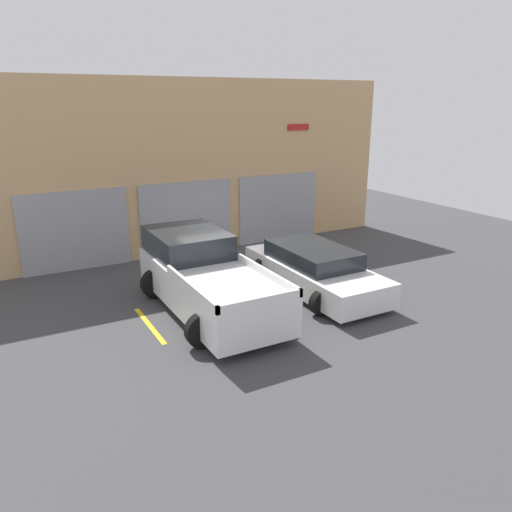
# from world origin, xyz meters

# --- Properties ---
(ground_plane) EXTENTS (28.00, 28.00, 0.00)m
(ground_plane) POSITION_xyz_m (0.00, 0.00, 0.00)
(ground_plane) COLOR #3D3D3F
(shophouse_building) EXTENTS (15.43, 0.68, 5.77)m
(shophouse_building) POSITION_xyz_m (-0.01, 3.29, 2.83)
(shophouse_building) COLOR tan
(shophouse_building) RESTS_ON ground
(pickup_truck) EXTENTS (2.54, 5.19, 1.78)m
(pickup_truck) POSITION_xyz_m (-1.57, -1.77, 0.84)
(pickup_truck) COLOR white
(pickup_truck) RESTS_ON ground
(sedan_white) EXTENTS (2.26, 4.71, 1.24)m
(sedan_white) POSITION_xyz_m (1.57, -2.03, 0.59)
(sedan_white) COLOR white
(sedan_white) RESTS_ON ground
(parking_stripe_far_left) EXTENTS (0.12, 2.20, 0.01)m
(parking_stripe_far_left) POSITION_xyz_m (-3.14, -2.06, 0.00)
(parking_stripe_far_left) COLOR gold
(parking_stripe_far_left) RESTS_ON ground
(parking_stripe_left) EXTENTS (0.12, 2.20, 0.01)m
(parking_stripe_left) POSITION_xyz_m (0.00, -2.06, 0.00)
(parking_stripe_left) COLOR gold
(parking_stripe_left) RESTS_ON ground
(parking_stripe_centre) EXTENTS (0.12, 2.20, 0.01)m
(parking_stripe_centre) POSITION_xyz_m (3.14, -2.06, 0.00)
(parking_stripe_centre) COLOR gold
(parking_stripe_centre) RESTS_ON ground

